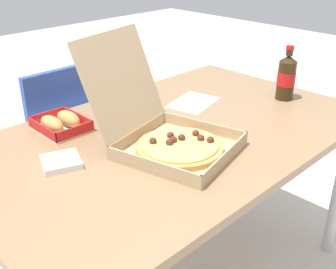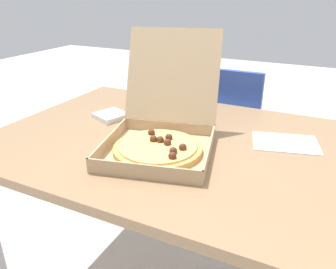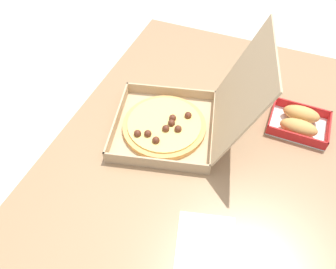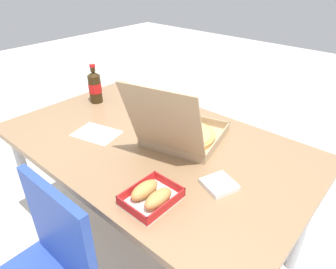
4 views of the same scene
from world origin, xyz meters
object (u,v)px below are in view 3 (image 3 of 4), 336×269
(paper_menu, at_px, (205,253))
(napkin_pile, at_px, (243,84))
(pizza_box_open, at_px, (177,120))
(bread_side_box, at_px, (300,122))

(paper_menu, relative_size, napkin_pile, 1.91)
(pizza_box_open, height_order, bread_side_box, pizza_box_open)
(pizza_box_open, bearing_deg, paper_menu, 31.00)
(pizza_box_open, distance_m, paper_menu, 0.42)
(pizza_box_open, xyz_separation_m, paper_menu, (0.36, 0.21, -0.05))
(paper_menu, xyz_separation_m, napkin_pile, (-0.66, -0.06, 0.01))
(pizza_box_open, relative_size, paper_menu, 2.43)
(bread_side_box, relative_size, paper_menu, 0.91)
(pizza_box_open, bearing_deg, napkin_pile, 153.14)
(pizza_box_open, height_order, paper_menu, pizza_box_open)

